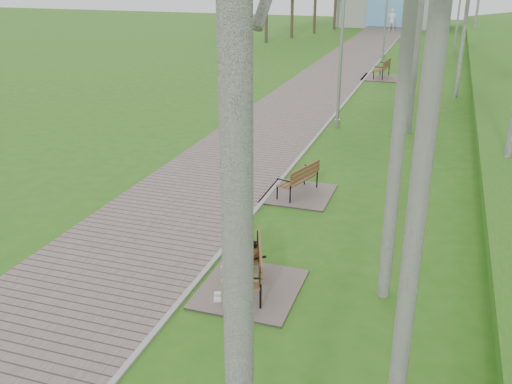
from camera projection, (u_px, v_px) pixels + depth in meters
walkway at (320, 86)px, 27.02m from camera, size 3.50×67.00×0.04m
kerb at (357, 88)px, 26.51m from camera, size 0.10×67.00×0.05m
building_north at (393, 4)px, 52.17m from camera, size 10.00×5.20×4.00m
bench_main at (244, 270)px, 9.98m from camera, size 1.71×1.90×1.49m
bench_second at (298, 188)px, 14.26m from camera, size 1.62×1.80×0.99m
bench_third at (381, 74)px, 28.82m from camera, size 1.90×2.11×1.17m
lamp_post_near at (244, 112)px, 11.09m from camera, size 0.22×0.22×5.82m
lamp_post_second at (340, 63)px, 19.41m from camera, size 0.19×0.19×4.81m
lamp_post_third at (386, 17)px, 33.74m from camera, size 0.21×0.21×5.33m
pedestrian_near at (392, 20)px, 48.83m from camera, size 0.70×0.47×1.87m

